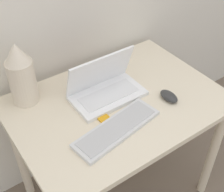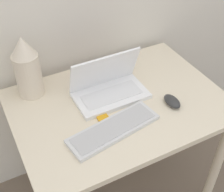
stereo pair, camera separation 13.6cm
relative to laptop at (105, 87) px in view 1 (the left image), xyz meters
name	(u,v)px [view 1 (the left image)]	position (x,y,z in m)	size (l,w,h in m)	color
desk	(117,118)	(0.02, -0.08, -0.16)	(1.00, 0.71, 0.75)	beige
laptop	(105,87)	(0.00, 0.00, 0.00)	(0.35, 0.21, 0.21)	white
keyboard	(117,128)	(-0.09, -0.23, -0.04)	(0.43, 0.19, 0.02)	silver
mouse	(169,96)	(0.23, -0.20, -0.03)	(0.06, 0.10, 0.03)	#2D2D2D
vase	(21,74)	(-0.33, 0.18, 0.10)	(0.12, 0.12, 0.31)	beige
mp3_player	(105,119)	(-0.10, -0.15, -0.04)	(0.05, 0.06, 0.01)	orange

